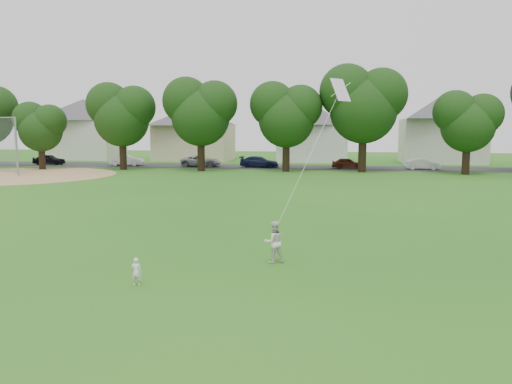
# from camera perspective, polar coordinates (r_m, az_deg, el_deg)

# --- Properties ---
(ground) EXTENTS (160.00, 160.00, 0.00)m
(ground) POSITION_cam_1_polar(r_m,az_deg,el_deg) (14.68, -4.58, -9.86)
(ground) COLOR #1D6016
(ground) RESTS_ON ground
(street) EXTENTS (90.00, 7.00, 0.01)m
(street) POSITION_cam_1_polar(r_m,az_deg,el_deg) (55.87, 5.94, 2.82)
(street) COLOR #2D2D30
(street) RESTS_ON ground
(dirt_infield) EXTENTS (18.00, 18.00, 0.02)m
(dirt_infield) POSITION_cam_1_polar(r_m,az_deg,el_deg) (51.15, -25.71, 1.73)
(dirt_infield) COLOR #9E7F51
(dirt_infield) RESTS_ON ground
(toddler) EXTENTS (0.31, 0.23, 0.80)m
(toddler) POSITION_cam_1_polar(r_m,az_deg,el_deg) (14.30, -13.52, -8.84)
(toddler) COLOR white
(toddler) RESTS_ON ground
(older_boy) EXTENTS (0.82, 0.76, 1.36)m
(older_boy) POSITION_cam_1_polar(r_m,az_deg,el_deg) (16.16, 2.05, -5.73)
(older_boy) COLOR silver
(older_boy) RESTS_ON ground
(kite) EXTENTS (1.47, 2.06, 6.02)m
(kite) POSITION_cam_1_polar(r_m,az_deg,el_deg) (17.24, 6.11, 4.01)
(kite) COLOR silver
(kite) RESTS_ON ground
(tree_row) EXTENTS (79.80, 8.63, 10.90)m
(tree_row) POSITION_cam_1_polar(r_m,az_deg,el_deg) (49.95, 9.20, 9.56)
(tree_row) COLOR black
(tree_row) RESTS_ON ground
(parked_cars) EXTENTS (46.57, 2.23, 1.28)m
(parked_cars) POSITION_cam_1_polar(r_m,az_deg,el_deg) (56.37, -4.43, 3.51)
(parked_cars) COLOR black
(parked_cars) RESTS_ON ground
(house_row) EXTENTS (77.62, 14.16, 10.01)m
(house_row) POSITION_cam_1_polar(r_m,az_deg,el_deg) (65.75, 5.68, 7.71)
(house_row) COLOR silver
(house_row) RESTS_ON ground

